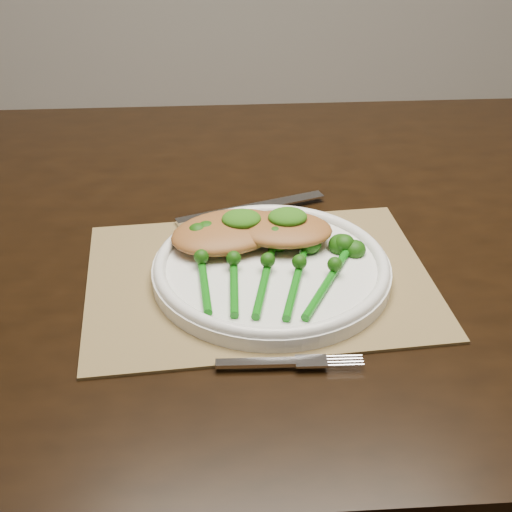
{
  "coord_description": "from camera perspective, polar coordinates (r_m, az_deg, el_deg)",
  "views": [
    {
      "loc": [
        -0.09,
        -0.76,
        1.22
      ],
      "look_at": [
        -0.04,
        -0.07,
        0.78
      ],
      "focal_mm": 50.0,
      "sensor_mm": 36.0,
      "label": 1
    }
  ],
  "objects": [
    {
      "name": "dining_table",
      "position": [
        1.18,
        4.45,
        -13.4
      ],
      "size": [
        1.61,
        0.92,
        0.75
      ],
      "rotation": [
        0.0,
        0.0,
        -0.01
      ],
      "color": "black",
      "rests_on": "ground"
    },
    {
      "name": "pesto_dollop_right",
      "position": [
        0.85,
        2.54,
        3.14
      ],
      "size": [
        0.05,
        0.04,
        0.02
      ],
      "primitive_type": "ellipsoid",
      "color": "#1A4E0B",
      "rests_on": "chicken_fillet_right"
    },
    {
      "name": "broccolini_bundle",
      "position": [
        0.79,
        0.73,
        -1.76
      ],
      "size": [
        0.19,
        0.21,
        0.04
      ],
      "rotation": [
        0.0,
        0.0,
        -0.18
      ],
      "color": "#0D630D",
      "rests_on": "dinner_plate"
    },
    {
      "name": "knife",
      "position": [
        0.96,
        -1.52,
        3.63
      ],
      "size": [
        0.21,
        0.08,
        0.01
      ],
      "rotation": [
        0.0,
        0.0,
        0.31
      ],
      "color": "silver",
      "rests_on": "placemat"
    },
    {
      "name": "pesto_dollop_left",
      "position": [
        0.85,
        -1.18,
        2.99
      ],
      "size": [
        0.05,
        0.04,
        0.02
      ],
      "primitive_type": "ellipsoid",
      "color": "#1A4E0B",
      "rests_on": "chicken_fillet_left"
    },
    {
      "name": "chicken_fillet_right",
      "position": [
        0.86,
        2.11,
        2.17
      ],
      "size": [
        0.13,
        0.1,
        0.02
      ],
      "primitive_type": "ellipsoid",
      "rotation": [
        0.0,
        0.0,
        -0.16
      ],
      "color": "#A0632E",
      "rests_on": "dinner_plate"
    },
    {
      "name": "dinner_plate",
      "position": [
        0.82,
        1.24,
        -0.92
      ],
      "size": [
        0.28,
        0.28,
        0.02
      ],
      "color": "white",
      "rests_on": "placemat"
    },
    {
      "name": "fork",
      "position": [
        0.71,
        3.48,
        -8.45
      ],
      "size": [
        0.15,
        0.02,
        0.0
      ],
      "rotation": [
        0.0,
        0.0,
        -0.04
      ],
      "color": "silver",
      "rests_on": "placemat"
    },
    {
      "name": "placemat",
      "position": [
        0.83,
        0.25,
        -1.86
      ],
      "size": [
        0.41,
        0.32,
        0.0
      ],
      "primitive_type": "cube",
      "rotation": [
        0.0,
        0.0,
        0.06
      ],
      "color": "olive",
      "rests_on": "dining_table"
    },
    {
      "name": "chicken_fillet_left",
      "position": [
        0.86,
        -2.28,
        1.95
      ],
      "size": [
        0.16,
        0.14,
        0.03
      ],
      "primitive_type": "ellipsoid",
      "rotation": [
        0.0,
        0.0,
        0.33
      ],
      "color": "#A0632E",
      "rests_on": "dinner_plate"
    }
  ]
}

